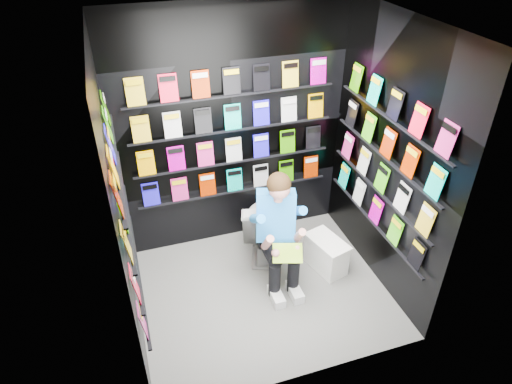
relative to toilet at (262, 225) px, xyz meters
name	(u,v)px	position (x,y,z in m)	size (l,w,h in m)	color
floor	(263,292)	(-0.19, -0.59, -0.37)	(2.40, 2.40, 0.00)	slate
ceiling	(266,24)	(-0.19, -0.59, 2.23)	(2.40, 2.40, 0.00)	white
wall_back	(232,133)	(-0.19, 0.41, 0.93)	(2.40, 0.04, 2.60)	black
wall_front	(312,259)	(-0.19, -1.59, 0.93)	(2.40, 0.04, 2.60)	black
wall_left	(119,208)	(-1.39, -0.59, 0.93)	(0.04, 2.00, 2.60)	black
wall_right	(388,161)	(1.01, -0.59, 0.93)	(0.04, 2.00, 2.60)	black
comics_back	(233,134)	(-0.19, 0.38, 0.94)	(2.10, 0.06, 1.37)	#F41033
comics_left	(123,207)	(-1.36, -0.59, 0.94)	(0.06, 1.70, 1.37)	#F41033
comics_right	(385,161)	(0.98, -0.59, 0.94)	(0.06, 1.70, 1.37)	#F41033
toilet	(262,225)	(0.00, 0.00, 0.00)	(0.42, 0.75, 0.73)	white
longbox	(326,255)	(0.56, -0.45, -0.20)	(0.24, 0.45, 0.33)	white
longbox_lid	(328,242)	(0.56, -0.45, -0.02)	(0.27, 0.47, 0.03)	white
reader	(275,216)	(0.00, -0.38, 0.39)	(0.51, 0.74, 1.37)	#2480E3
held_comic	(288,253)	(0.00, -0.73, 0.21)	(0.27, 0.01, 0.19)	green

